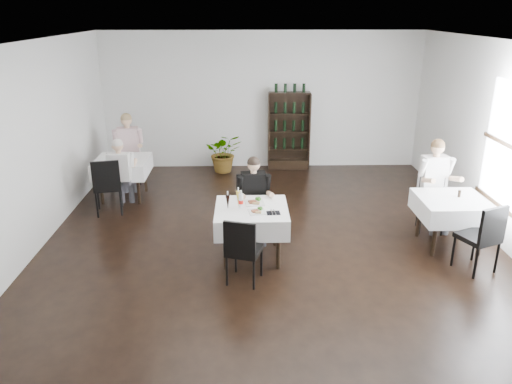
% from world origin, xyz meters
% --- Properties ---
extents(room_shell, '(9.00, 9.00, 9.00)m').
position_xyz_m(room_shell, '(0.00, 0.00, 1.50)').
color(room_shell, black).
rests_on(room_shell, ground).
extents(wine_shelf, '(0.90, 0.28, 1.75)m').
position_xyz_m(wine_shelf, '(0.60, 4.31, 0.85)').
color(wine_shelf, black).
rests_on(wine_shelf, ground).
extents(main_table, '(1.03, 1.03, 0.77)m').
position_xyz_m(main_table, '(-0.30, 0.00, 0.62)').
color(main_table, black).
rests_on(main_table, ground).
extents(left_table, '(0.98, 0.98, 0.77)m').
position_xyz_m(left_table, '(-2.70, 2.50, 0.62)').
color(left_table, black).
rests_on(left_table, ground).
extents(right_table, '(0.98, 0.98, 0.77)m').
position_xyz_m(right_table, '(2.70, 0.30, 0.62)').
color(right_table, black).
rests_on(right_table, ground).
extents(potted_tree, '(0.83, 0.73, 0.87)m').
position_xyz_m(potted_tree, '(-0.84, 4.10, 0.44)').
color(potted_tree, '#20571D').
rests_on(potted_tree, ground).
extents(main_chair_far, '(0.57, 0.57, 1.00)m').
position_xyz_m(main_chair_far, '(-0.33, 0.65, 0.57)').
color(main_chair_far, black).
rests_on(main_chair_far, ground).
extents(main_chair_near, '(0.53, 0.53, 0.92)m').
position_xyz_m(main_chair_near, '(-0.43, -0.76, 0.53)').
color(main_chair_near, black).
rests_on(main_chair_near, ground).
extents(left_chair_far, '(0.44, 0.44, 0.88)m').
position_xyz_m(left_chair_far, '(-2.71, 3.12, 0.50)').
color(left_chair_far, black).
rests_on(left_chair_far, ground).
extents(left_chair_near, '(0.55, 0.56, 1.02)m').
position_xyz_m(left_chair_near, '(-2.78, 1.67, 0.58)').
color(left_chair_near, black).
rests_on(left_chair_near, ground).
extents(right_chair_far, '(0.46, 0.47, 0.86)m').
position_xyz_m(right_chair_far, '(2.63, 0.93, 0.49)').
color(right_chair_far, black).
rests_on(right_chair_far, ground).
extents(right_chair_near, '(0.60, 0.60, 1.00)m').
position_xyz_m(right_chair_near, '(2.82, -0.52, 0.57)').
color(right_chair_near, black).
rests_on(right_chair_near, ground).
extents(diner_main, '(0.54, 0.55, 1.34)m').
position_xyz_m(diner_main, '(-0.25, 0.59, 0.78)').
color(diner_main, '#43444B').
rests_on(diner_main, ground).
extents(diner_left_far, '(0.61, 0.62, 1.51)m').
position_xyz_m(diner_left_far, '(-2.70, 3.09, 0.88)').
color(diner_left_far, '#43444B').
rests_on(diner_left_far, ground).
extents(diner_left_near, '(0.49, 0.48, 1.30)m').
position_xyz_m(diner_left_near, '(-2.60, 1.98, 0.76)').
color(diner_left_near, '#43444B').
rests_on(diner_left_near, ground).
extents(diner_right_far, '(0.60, 0.62, 1.49)m').
position_xyz_m(diner_right_far, '(2.69, 0.97, 0.87)').
color(diner_right_far, '#43444B').
rests_on(diner_right_far, ground).
extents(plate_far, '(0.30, 0.30, 0.08)m').
position_xyz_m(plate_far, '(-0.25, 0.17, 0.79)').
color(plate_far, white).
rests_on(plate_far, main_table).
extents(plate_near, '(0.26, 0.26, 0.07)m').
position_xyz_m(plate_near, '(-0.22, -0.17, 0.79)').
color(plate_near, white).
rests_on(plate_near, main_table).
extents(pilsner_dark, '(0.06, 0.06, 0.27)m').
position_xyz_m(pilsner_dark, '(-0.63, -0.04, 0.88)').
color(pilsner_dark, black).
rests_on(pilsner_dark, main_table).
extents(pilsner_lager, '(0.07, 0.07, 0.29)m').
position_xyz_m(pilsner_lager, '(-0.49, 0.07, 0.89)').
color(pilsner_lager, gold).
rests_on(pilsner_lager, main_table).
extents(coke_bottle, '(0.07, 0.07, 0.26)m').
position_xyz_m(coke_bottle, '(-0.45, 0.01, 0.88)').
color(coke_bottle, silver).
rests_on(coke_bottle, main_table).
extents(napkin_cutlery, '(0.20, 0.21, 0.02)m').
position_xyz_m(napkin_cutlery, '(-0.00, -0.20, 0.78)').
color(napkin_cutlery, black).
rests_on(napkin_cutlery, main_table).
extents(pepper_mill, '(0.04, 0.04, 0.11)m').
position_xyz_m(pepper_mill, '(2.82, 0.36, 0.82)').
color(pepper_mill, black).
rests_on(pepper_mill, right_table).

